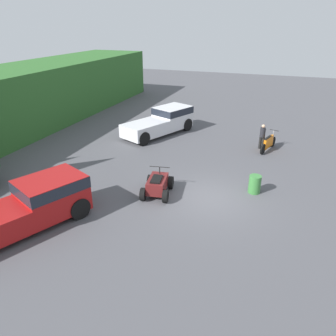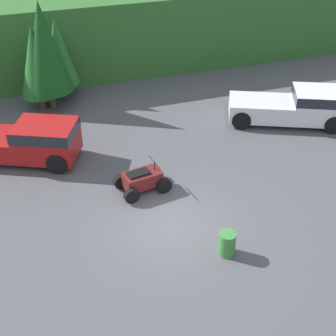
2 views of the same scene
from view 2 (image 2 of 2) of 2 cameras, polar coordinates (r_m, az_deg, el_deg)
name	(u,v)px [view 2 (image 2 of 2)]	position (r m, az deg, el deg)	size (l,w,h in m)	color
ground_plane	(172,226)	(17.18, 0.47, -7.03)	(80.00, 80.00, 0.00)	#4C4C51
hillside_backdrop	(87,31)	(29.94, -9.80, 16.08)	(44.00, 6.00, 4.46)	#2D6028
tree_left	(36,62)	(24.89, -15.82, 12.38)	(1.93, 1.93, 4.38)	brown
tree_mid_left	(44,47)	(24.66, -14.84, 14.04)	(2.44, 2.44, 5.54)	brown
tree_mid_right	(58,52)	(26.03, -13.24, 13.65)	(1.91, 1.91, 4.33)	brown
pickup_truck_red	(24,140)	(21.17, -17.15, 3.25)	(5.93, 4.12, 1.78)	maroon
pickup_truck_second	(297,105)	(24.03, 15.51, 7.37)	(5.91, 4.05, 1.78)	silver
quad_atv	(142,180)	(18.62, -3.15, -1.50)	(2.20, 1.58, 1.19)	black
steel_barrel	(227,244)	(15.97, 7.21, -9.12)	(0.58, 0.58, 0.88)	#387A38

